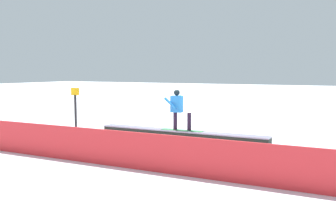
{
  "coord_description": "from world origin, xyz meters",
  "views": [
    {
      "loc": [
        -6.2,
        12.51,
        2.71
      ],
      "look_at": [
        -0.03,
        1.0,
        1.32
      ],
      "focal_mm": 42.52,
      "sensor_mm": 36.0,
      "label": 1
    }
  ],
  "objects": [
    {
      "name": "grind_box",
      "position": [
        0.0,
        0.0,
        0.26
      ],
      "size": [
        6.38,
        0.54,
        0.57
      ],
      "color": "black",
      "rests_on": "ground_plane"
    },
    {
      "name": "ground_plane",
      "position": [
        0.0,
        0.0,
        0.0
      ],
      "size": [
        120.0,
        120.0,
        0.0
      ],
      "primitive_type": "plane",
      "color": "white"
    },
    {
      "name": "snowboarder",
      "position": [
        0.09,
        0.01,
        1.35
      ],
      "size": [
        1.56,
        0.46,
        1.45
      ],
      "color": "#3B904E",
      "rests_on": "grind_box"
    },
    {
      "name": "trail_marker",
      "position": [
        4.59,
        0.25,
        1.07
      ],
      "size": [
        0.4,
        0.1,
        2.0
      ],
      "color": "#262628",
      "rests_on": "ground_plane"
    },
    {
      "name": "safety_fence",
      "position": [
        0.0,
        3.53,
        0.51
      ],
      "size": [
        12.03,
        0.13,
        1.03
      ],
      "primitive_type": "cube",
      "rotation": [
        0.0,
        0.0,
        0.01
      ],
      "color": "red",
      "rests_on": "ground_plane"
    }
  ]
}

